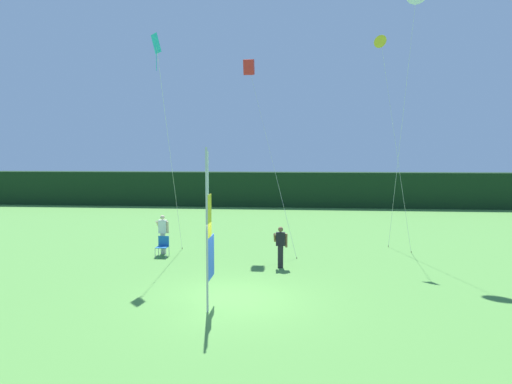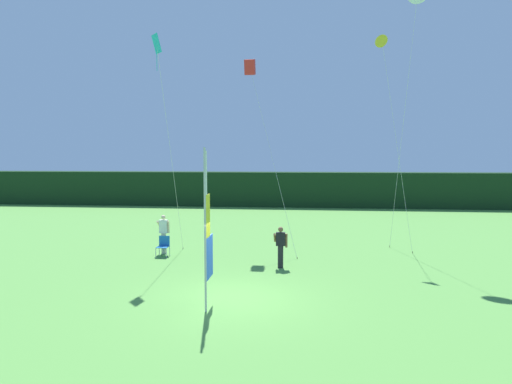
% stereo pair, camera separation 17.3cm
% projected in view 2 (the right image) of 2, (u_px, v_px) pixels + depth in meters
% --- Properties ---
extents(ground_plane, '(120.00, 120.00, 0.00)m').
position_uv_depth(ground_plane, '(231.00, 299.00, 13.64)').
color(ground_plane, '#518E3D').
extents(distant_treeline, '(80.00, 2.40, 3.05)m').
position_uv_depth(distant_treeline, '(277.00, 189.00, 39.48)').
color(distant_treeline, black).
rests_on(distant_treeline, ground).
extents(banner_flag, '(0.06, 1.03, 4.66)m').
position_uv_depth(banner_flag, '(207.00, 232.00, 12.64)').
color(banner_flag, '#B7B7BC').
rests_on(banner_flag, ground).
extents(person_near_banner, '(0.55, 0.48, 1.76)m').
position_uv_depth(person_near_banner, '(164.00, 233.00, 20.08)').
color(person_near_banner, '#B7B2A3').
rests_on(person_near_banner, ground).
extents(person_mid_field, '(0.55, 0.48, 1.64)m').
position_uv_depth(person_mid_field, '(281.00, 246.00, 17.46)').
color(person_mid_field, black).
rests_on(person_mid_field, ground).
extents(folding_chair, '(0.51, 0.51, 0.89)m').
position_uv_depth(folding_chair, '(163.00, 245.00, 19.54)').
color(folding_chair, '#BCBCC1').
rests_on(folding_chair, ground).
extents(kite_cyan_diamond_0, '(0.51, 3.04, 9.29)m').
position_uv_depth(kite_cyan_diamond_0, '(159.00, 63.00, 17.98)').
color(kite_cyan_diamond_0, brown).
rests_on(kite_cyan_diamond_0, ground).
extents(kite_yellow_delta_2, '(1.84, 0.72, 9.91)m').
position_uv_depth(kite_yellow_delta_2, '(383.00, 44.00, 20.01)').
color(kite_yellow_delta_2, brown).
rests_on(kite_yellow_delta_2, ground).
extents(kite_red_box_3, '(2.67, 3.42, 9.20)m').
position_uv_depth(kite_red_box_3, '(250.00, 68.00, 21.62)').
color(kite_red_box_3, brown).
rests_on(kite_red_box_3, ground).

